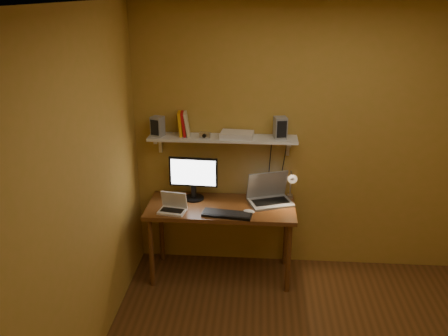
# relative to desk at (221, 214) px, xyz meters

# --- Properties ---
(room) EXTENTS (3.44, 3.24, 2.64)m
(room) POSITION_rel_desk_xyz_m (0.83, -1.28, 0.64)
(room) COLOR brown
(room) RESTS_ON ground
(desk) EXTENTS (1.40, 0.60, 0.75)m
(desk) POSITION_rel_desk_xyz_m (0.00, 0.00, 0.00)
(desk) COLOR brown
(desk) RESTS_ON ground
(wall_shelf) EXTENTS (1.40, 0.25, 0.21)m
(wall_shelf) POSITION_rel_desk_xyz_m (0.00, 0.19, 0.69)
(wall_shelf) COLOR silver
(wall_shelf) RESTS_ON room
(monitor) EXTENTS (0.47, 0.21, 0.42)m
(monitor) POSITION_rel_desk_xyz_m (-0.28, 0.14, 0.32)
(monitor) COLOR black
(monitor) RESTS_ON desk
(laptop) EXTENTS (0.47, 0.40, 0.29)m
(laptop) POSITION_rel_desk_xyz_m (0.45, 0.14, 0.16)
(laptop) COLOR gray
(laptop) RESTS_ON desk
(netbook) EXTENTS (0.27, 0.21, 0.18)m
(netbook) POSITION_rel_desk_xyz_m (-0.43, -0.15, 0.14)
(netbook) COLOR silver
(netbook) RESTS_ON desk
(keyboard) EXTENTS (0.47, 0.21, 0.02)m
(keyboard) POSITION_rel_desk_xyz_m (0.07, -0.20, 0.10)
(keyboard) COLOR black
(keyboard) RESTS_ON desk
(mouse) EXTENTS (0.12, 0.09, 0.04)m
(mouse) POSITION_rel_desk_xyz_m (0.27, -0.14, 0.10)
(mouse) COLOR silver
(mouse) RESTS_ON desk
(desk_lamp) EXTENTS (0.09, 0.23, 0.38)m
(desk_lamp) POSITION_rel_desk_xyz_m (0.66, 0.13, 0.29)
(desk_lamp) COLOR silver
(desk_lamp) RESTS_ON desk
(speaker_left) EXTENTS (0.13, 0.13, 0.19)m
(speaker_left) POSITION_rel_desk_xyz_m (-0.61, 0.18, 0.80)
(speaker_left) COLOR gray
(speaker_left) RESTS_ON wall_shelf
(speaker_right) EXTENTS (0.13, 0.13, 0.20)m
(speaker_right) POSITION_rel_desk_xyz_m (0.53, 0.19, 0.81)
(speaker_right) COLOR gray
(speaker_right) RESTS_ON wall_shelf
(books) EXTENTS (0.13, 0.16, 0.23)m
(books) POSITION_rel_desk_xyz_m (-0.37, 0.21, 0.82)
(books) COLOR orange
(books) RESTS_ON wall_shelf
(shelf_camera) EXTENTS (0.10, 0.06, 0.06)m
(shelf_camera) POSITION_rel_desk_xyz_m (-0.16, 0.13, 0.74)
(shelf_camera) COLOR silver
(shelf_camera) RESTS_ON wall_shelf
(router) EXTENTS (0.32, 0.23, 0.05)m
(router) POSITION_rel_desk_xyz_m (0.13, 0.19, 0.74)
(router) COLOR silver
(router) RESTS_ON wall_shelf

